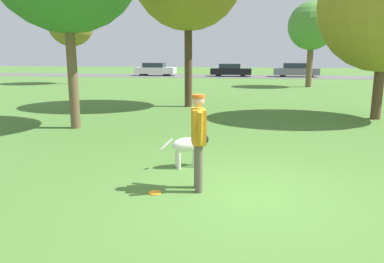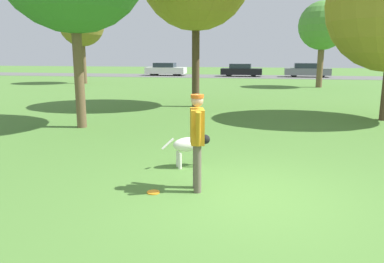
# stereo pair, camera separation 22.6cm
# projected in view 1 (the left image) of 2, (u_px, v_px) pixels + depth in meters

# --- Properties ---
(ground_plane) EXTENTS (120.00, 120.00, 0.00)m
(ground_plane) POSITION_uv_depth(u_px,v_px,m) (249.00, 196.00, 6.22)
(ground_plane) COLOR #4C7A33
(far_road_strip) EXTENTS (120.00, 6.00, 0.01)m
(far_road_strip) POSITION_uv_depth(u_px,v_px,m) (251.00, 77.00, 38.50)
(far_road_strip) COLOR #5B5B59
(far_road_strip) RESTS_ON ground_plane
(person) EXTENTS (0.31, 0.67, 1.67)m
(person) POSITION_uv_depth(u_px,v_px,m) (198.00, 135.00, 6.32)
(person) COLOR #665B4C
(person) RESTS_ON ground_plane
(dog) EXTENTS (0.98, 0.61, 0.67)m
(dog) POSITION_uv_depth(u_px,v_px,m) (189.00, 145.00, 7.76)
(dog) COLOR silver
(dog) RESTS_ON ground_plane
(frisbee) EXTENTS (0.22, 0.22, 0.02)m
(frisbee) POSITION_uv_depth(u_px,v_px,m) (155.00, 193.00, 6.36)
(frisbee) COLOR orange
(frisbee) RESTS_ON ground_plane
(tree_far_right) EXTENTS (3.29, 3.29, 5.85)m
(tree_far_right) POSITION_uv_depth(u_px,v_px,m) (312.00, 26.00, 25.78)
(tree_far_right) COLOR brown
(tree_far_right) RESTS_ON ground_plane
(tree_far_left) EXTENTS (3.45, 3.45, 6.32)m
(tree_far_left) POSITION_uv_depth(u_px,v_px,m) (71.00, 24.00, 28.46)
(tree_far_left) COLOR brown
(tree_far_left) RESTS_ON ground_plane
(parked_car_white) EXTENTS (4.25, 1.85, 1.36)m
(parked_car_white) POSITION_uv_depth(u_px,v_px,m) (155.00, 69.00, 40.09)
(parked_car_white) COLOR white
(parked_car_white) RESTS_ON ground_plane
(parked_car_black) EXTENTS (4.20, 1.77, 1.31)m
(parked_car_black) POSITION_uv_depth(u_px,v_px,m) (231.00, 70.00, 38.77)
(parked_car_black) COLOR black
(parked_car_black) RESTS_ON ground_plane
(parked_car_grey) EXTENTS (4.45, 1.69, 1.39)m
(parked_car_grey) POSITION_uv_depth(u_px,v_px,m) (296.00, 70.00, 37.93)
(parked_car_grey) COLOR slate
(parked_car_grey) RESTS_ON ground_plane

